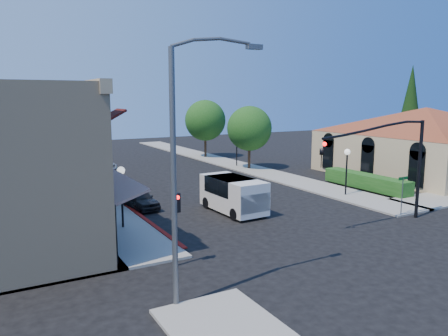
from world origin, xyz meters
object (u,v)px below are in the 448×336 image
street_name_sign (402,189)px  parked_car_c (99,174)px  white_van (234,193)px  parked_car_d (102,165)px  street_tree_b (205,120)px  lamppost_left_near (121,181)px  signal_mast_arm (396,154)px  parked_car_a (140,199)px  secondary_signal (176,215)px  cobra_streetlight (183,160)px  lamppost_left_far (74,153)px  street_tree_a (249,128)px  lamppost_right_near (347,160)px  conifer_far (410,106)px  parked_car_b (135,197)px  lamppost_right_far (237,141)px

street_name_sign → parked_car_c: (-13.70, 21.14, -1.15)m
white_van → parked_car_d: white_van is taller
street_tree_b → lamppost_left_near: street_tree_b is taller
signal_mast_arm → parked_car_a: (-12.06, 10.50, -3.44)m
street_tree_b → secondary_signal: size_ratio=2.11×
street_tree_b → white_van: street_tree_b is taller
cobra_streetlight → lamppost_left_far: (0.65, 24.00, -2.53)m
street_tree_a → white_van: bearing=-125.8°
lamppost_left_far → lamppost_right_near: (17.00, -14.00, 0.00)m
parked_car_c → parked_car_d: (1.40, 4.67, 0.13)m
street_tree_b → lamppost_left_far: bearing=-150.0°
conifer_far → parked_car_c: conifer_far is taller
cobra_streetlight → lamppost_left_far: bearing=88.5°
conifer_far → lamppost_left_far: (-36.50, 4.00, -3.62)m
lamppost_right_near → parked_car_b: lamppost_right_near is taller
parked_car_d → secondary_signal: bearing=-94.1°
lamppost_left_far → parked_car_b: size_ratio=0.97×
conifer_far → cobra_streetlight: (-37.15, -20.00, -1.09)m
cobra_streetlight → parked_car_a: size_ratio=2.45×
signal_mast_arm → white_van: bearing=136.9°
street_name_sign → lamppost_left_near: (-16.00, 5.80, 1.04)m
secondary_signal → lamppost_left_far: lamppost_left_far is taller
street_tree_b → parked_car_b: (-15.00, -19.00, -3.94)m
street_tree_b → parked_car_d: (-13.60, -3.99, -3.86)m
street_tree_b → lamppost_right_near: street_tree_b is taller
street_tree_a → lamppost_left_near: street_tree_a is taller
conifer_far → lamppost_left_far: 36.90m
lamppost_right_near → parked_car_c: size_ratio=0.94×
street_name_sign → parked_car_d: 28.61m
street_tree_a → secondary_signal: bearing=-129.2°
street_tree_a → parked_car_c: size_ratio=1.70×
cobra_streetlight → parked_car_b: 15.98m
street_tree_b → parked_car_b: street_tree_b is taller
parked_car_a → conifer_far: bearing=3.0°
signal_mast_arm → lamppost_left_near: (-14.36, 6.50, -1.35)m
street_tree_b → parked_car_b: bearing=-128.3°
secondary_signal → lamppost_left_far: size_ratio=0.93×
conifer_far → parked_car_b: (-34.20, -5.00, -5.75)m
white_van → lamppost_left_near: bearing=-179.2°
street_tree_b → signal_mast_arm: 30.65m
lamppost_right_far → parked_car_c: lamppost_right_far is taller
signal_mast_arm → lamppost_right_far: signal_mast_arm is taller
parked_car_a → parked_car_c: size_ratio=1.00×
conifer_far → parked_car_a: bearing=-170.0°
street_tree_b → lamppost_right_far: 8.21m
lamppost_right_far → parked_car_c: bearing=-177.4°
white_van → parked_car_b: bearing=135.6°
street_name_sign → parked_car_c: street_name_sign is taller
parked_car_b → street_name_sign: bearing=-42.1°
signal_mast_arm → parked_car_c: size_ratio=2.11×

